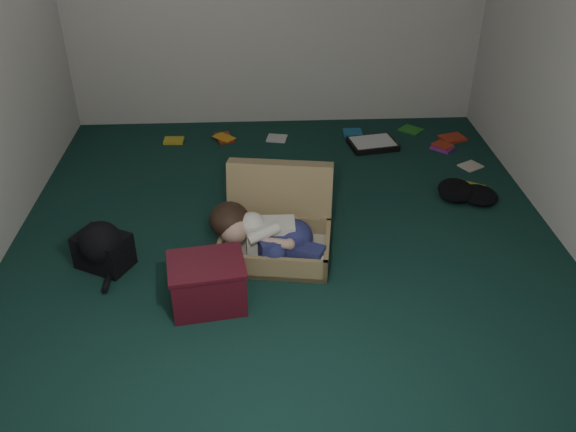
{
  "coord_description": "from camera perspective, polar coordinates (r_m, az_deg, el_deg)",
  "views": [
    {
      "loc": [
        -0.18,
        -3.6,
        2.53
      ],
      "look_at": [
        0.0,
        -0.15,
        0.35
      ],
      "focal_mm": 38.0,
      "sensor_mm": 36.0,
      "label": 1
    }
  ],
  "objects": [
    {
      "name": "person",
      "position": [
        4.15,
        -2.06,
        -1.72
      ],
      "size": [
        0.8,
        0.48,
        0.35
      ],
      "rotation": [
        0.0,
        0.0,
        -0.15
      ],
      "color": "white",
      "rests_on": "suitcase"
    },
    {
      "name": "maroon_bin",
      "position": [
        3.83,
        -7.53,
        -6.26
      ],
      "size": [
        0.52,
        0.43,
        0.32
      ],
      "rotation": [
        0.0,
        0.0,
        0.15
      ],
      "color": "#4D0F1B",
      "rests_on": "floor"
    },
    {
      "name": "backpack",
      "position": [
        4.32,
        -16.9,
        -3.02
      ],
      "size": [
        0.55,
        0.52,
        0.26
      ],
      "primitive_type": null,
      "rotation": [
        0.0,
        0.0,
        -0.48
      ],
      "color": "black",
      "rests_on": "floor"
    },
    {
      "name": "suitcase",
      "position": [
        4.33,
        -1.04,
        -0.83
      ],
      "size": [
        0.86,
        0.84,
        0.56
      ],
      "rotation": [
        0.0,
        0.0,
        -0.15
      ],
      "color": "#A08858",
      "rests_on": "floor"
    },
    {
      "name": "wall_front",
      "position": [
        1.83,
        3.39,
        -9.95
      ],
      "size": [
        4.5,
        0.0,
        4.5
      ],
      "primitive_type": "plane",
      "rotation": [
        -1.57,
        0.0,
        0.0
      ],
      "color": "silver",
      "rests_on": "ground"
    },
    {
      "name": "floor",
      "position": [
        4.4,
        -0.1,
        -2.81
      ],
      "size": [
        4.5,
        4.5,
        0.0
      ],
      "primitive_type": "plane",
      "color": "#11312A",
      "rests_on": "ground"
    },
    {
      "name": "clothing_pile",
      "position": [
        5.12,
        15.72,
        2.27
      ],
      "size": [
        0.51,
        0.44,
        0.15
      ],
      "primitive_type": null,
      "rotation": [
        0.0,
        0.0,
        0.14
      ],
      "color": "black",
      "rests_on": "floor"
    },
    {
      "name": "paper_tray",
      "position": [
        5.86,
        7.92,
        6.71
      ],
      "size": [
        0.48,
        0.39,
        0.06
      ],
      "rotation": [
        0.0,
        0.0,
        0.18
      ],
      "color": "black",
      "rests_on": "floor"
    },
    {
      "name": "book_scatter",
      "position": [
        5.87,
        7.1,
        6.56
      ],
      "size": [
        2.91,
        1.4,
        0.02
      ],
      "color": "gold",
      "rests_on": "floor"
    }
  ]
}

